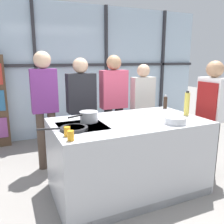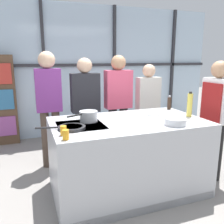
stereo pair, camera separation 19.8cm
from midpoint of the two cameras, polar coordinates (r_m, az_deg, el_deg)
ground_plane at (r=3.28m, az=5.54°, el=-18.03°), size 18.00×18.00×0.00m
back_window_wall at (r=5.28m, az=-6.44°, el=9.72°), size 6.40×0.10×2.80m
bookshelf at (r=5.02m, az=-23.92°, el=2.49°), size 0.52×0.19×1.75m
demo_island at (r=3.06m, az=5.72°, el=-10.54°), size 1.87×1.08×0.93m
chef at (r=3.58m, az=25.09°, el=-0.29°), size 0.23×0.42×1.65m
spectator_far_left at (r=3.67m, az=-13.44°, el=2.66°), size 0.38×0.25×1.78m
spectator_center_left at (r=3.79m, az=-4.92°, el=1.79°), size 0.45×0.24×1.69m
spectator_center_right at (r=3.96m, az=2.94°, el=2.75°), size 0.44×0.24×1.73m
spectator_far_right at (r=4.22m, az=9.96°, el=2.00°), size 0.41×0.22×1.58m
frying_pan at (r=2.57m, az=-7.67°, el=-3.75°), size 0.52×0.29×0.04m
saucepan at (r=2.84m, az=-3.73°, el=-0.98°), size 0.39×0.24×0.13m
white_plate at (r=3.29m, az=11.56°, el=-0.44°), size 0.23×0.23×0.01m
mixing_bowl at (r=2.82m, az=16.96°, el=-2.18°), size 0.25×0.25×0.08m
oil_bottle at (r=3.27m, az=19.85°, el=1.63°), size 0.07×0.07×0.33m
pepper_grinder at (r=3.66m, az=15.13°, el=2.12°), size 0.06×0.06×0.21m
juice_glass_near at (r=2.24m, az=-8.60°, el=-5.46°), size 0.06×0.06×0.10m
juice_glass_far at (r=2.37m, az=-9.28°, el=-4.45°), size 0.06×0.06×0.10m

